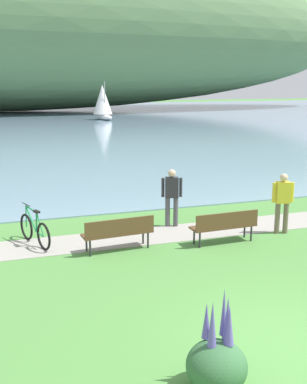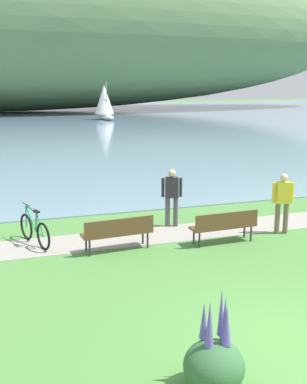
# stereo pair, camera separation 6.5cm
# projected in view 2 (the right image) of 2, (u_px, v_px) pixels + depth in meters

# --- Properties ---
(ground_plane) EXTENTS (200.00, 200.00, 0.00)m
(ground_plane) POSITION_uv_depth(u_px,v_px,m) (304.00, 349.00, 7.66)
(ground_plane) COLOR #518E42
(bay_water) EXTENTS (180.00, 80.00, 0.04)m
(bay_water) POSITION_uv_depth(u_px,v_px,m) (39.00, 120.00, 52.80)
(bay_water) COLOR #7A99B2
(bay_water) RESTS_ON ground
(shoreline_path) EXTENTS (60.00, 1.50, 0.01)m
(shoreline_path) POSITION_uv_depth(u_px,v_px,m) (171.00, 233.00, 13.44)
(shoreline_path) COLOR #A39E93
(shoreline_path) RESTS_ON ground
(park_bench_near_camera) EXTENTS (1.83, 0.63, 0.88)m
(park_bench_near_camera) POSITION_uv_depth(u_px,v_px,m) (118.00, 231.00, 11.96)
(park_bench_near_camera) COLOR brown
(park_bench_near_camera) RESTS_ON ground
(park_bench_further_along) EXTENTS (1.82, 0.56, 0.88)m
(park_bench_further_along) POSITION_uv_depth(u_px,v_px,m) (224.00, 224.00, 12.52)
(park_bench_further_along) COLOR brown
(park_bench_further_along) RESTS_ON ground
(bicycle_leaning_near_bench) EXTENTS (0.66, 1.69, 1.01)m
(bicycle_leaning_near_bench) POSITION_uv_depth(u_px,v_px,m) (34.00, 230.00, 12.47)
(bicycle_leaning_near_bench) COLOR black
(bicycle_leaning_near_bench) RESTS_ON ground
(person_at_shoreline) EXTENTS (0.59, 0.32, 1.71)m
(person_at_shoreline) POSITION_uv_depth(u_px,v_px,m) (172.00, 194.00, 13.91)
(person_at_shoreline) COLOR #4C4C51
(person_at_shoreline) RESTS_ON ground
(person_on_the_grass) EXTENTS (0.59, 0.31, 1.71)m
(person_on_the_grass) POSITION_uv_depth(u_px,v_px,m) (283.00, 200.00, 13.27)
(person_on_the_grass) COLOR #72604C
(person_on_the_grass) RESTS_ON ground
(echium_bush_closest_to_camera) EXTENTS (0.86, 0.86, 1.39)m
(echium_bush_closest_to_camera) POSITION_uv_depth(u_px,v_px,m) (214.00, 362.00, 6.57)
(echium_bush_closest_to_camera) COLOR #386B3D
(echium_bush_closest_to_camera) RESTS_ON ground
(sailboat_mid_bay) EXTENTS (2.50, 3.69, 4.18)m
(sailboat_mid_bay) POSITION_uv_depth(u_px,v_px,m) (104.00, 102.00, 52.80)
(sailboat_mid_bay) COLOR white
(sailboat_mid_bay) RESTS_ON bay_water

